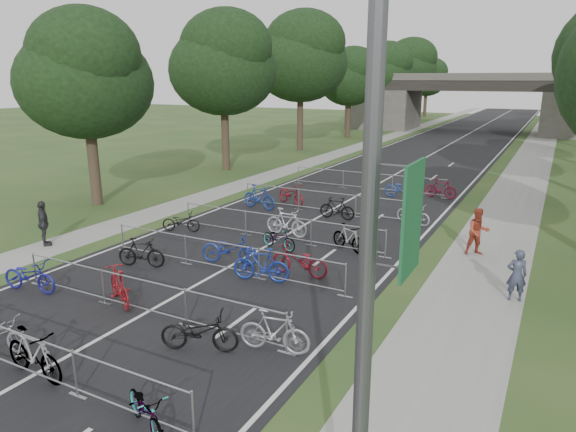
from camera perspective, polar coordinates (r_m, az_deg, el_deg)
name	(u,v)px	position (r m, az deg, el deg)	size (l,w,h in m)	color
road	(448,145)	(53.96, 17.35, 7.51)	(11.00, 140.00, 0.01)	black
sidewalk_right	(536,150)	(53.09, 25.88, 6.58)	(3.00, 140.00, 0.01)	gray
sidewalk_left	(376,141)	(55.82, 9.72, 8.21)	(2.00, 140.00, 0.01)	gray
lane_markings	(448,145)	(53.97, 17.35, 7.51)	(0.12, 140.00, 0.00)	silver
overpass_bridge	(475,103)	(68.44, 20.06, 11.73)	(31.00, 8.00, 7.05)	#484640
lamppost	(369,301)	(5.38, 8.95, -9.36)	(0.61, 0.65, 8.21)	#4C4C51
tree_left_0	(85,78)	(28.24, -21.58, 14.07)	(6.72, 6.72, 10.25)	#33261C
tree_left_1	(224,66)	(37.26, -7.15, 16.23)	(7.56, 7.56, 11.53)	#33261C
tree_left_2	(301,59)	(47.62, 1.47, 17.04)	(8.40, 8.40, 12.81)	#33261C
tree_left_3	(350,78)	(58.58, 6.89, 14.99)	(6.72, 6.72, 10.25)	#33261C
tree_left_4	(384,71)	(69.90, 10.62, 15.51)	(7.56, 7.56, 11.53)	#33261C
tree_left_5	(409,67)	(81.42, 13.31, 15.85)	(8.40, 8.40, 12.81)	#33261C
tree_left_6	(427,78)	(93.04, 15.23, 14.58)	(6.72, 6.72, 10.25)	#33261C
barrier_row_1	(27,356)	(13.11, -27.01, -13.67)	(9.70, 0.08, 1.10)	#9B9EA3
barrier_row_2	(142,297)	(15.16, -15.87, -8.61)	(9.70, 0.08, 1.10)	#9B9EA3
barrier_row_3	(221,256)	(17.87, -7.48, -4.48)	(9.70, 0.08, 1.10)	#9B9EA3
barrier_row_4	(277,228)	(21.08, -1.21, -1.29)	(9.70, 0.08, 1.10)	#9B9EA3
barrier_row_5	(326,202)	(25.42, 4.29, 1.52)	(9.70, 0.08, 1.10)	#9B9EA3
barrier_row_6	(367,181)	(30.89, 8.79, 3.82)	(9.70, 0.08, 1.10)	#9B9EA3
bike_6	(34,354)	(13.03, -26.41, -13.60)	(0.55, 1.93, 1.16)	#9B9EA3
bike_7	(146,410)	(10.67, -15.52, -20.10)	(0.58, 1.66, 0.87)	#9B9EA3
bike_8	(29,276)	(18.00, -26.79, -5.97)	(0.69, 1.98, 1.04)	navy
bike_9	(119,286)	(16.02, -18.25, -7.40)	(0.54, 1.90, 1.14)	maroon
bike_10	(199,332)	(12.99, -9.81, -12.55)	(0.68, 1.95, 1.02)	black
bike_11	(274,332)	(12.74, -1.52, -12.74)	(0.51, 1.81, 1.09)	gray
bike_12	(141,253)	(18.85, -15.99, -3.95)	(0.50, 1.76, 1.06)	black
bike_13	(230,249)	(18.54, -6.51, -3.68)	(0.74, 2.12, 1.11)	navy
bike_14	(261,265)	(16.87, -3.02, -5.43)	(0.55, 1.94, 1.16)	navy
bike_15	(299,261)	(17.33, 1.25, -4.98)	(0.72, 2.07, 1.09)	maroon
bike_16	(181,222)	(22.77, -11.80, -0.64)	(0.58, 1.68, 0.88)	black
bike_17	(287,223)	(21.60, -0.15, -0.74)	(0.56, 1.99, 1.20)	#AFAFB7
bike_18	(279,238)	(20.02, -1.03, -2.51)	(0.58, 1.66, 0.87)	#9B9EA3
bike_19	(349,238)	(19.95, 6.74, -2.44)	(0.48, 1.72, 1.03)	#9B9EA3
bike_20	(259,197)	(26.20, -3.24, 2.11)	(0.58, 2.04, 1.23)	navy
bike_21	(291,194)	(27.13, 0.36, 2.45)	(0.73, 2.10, 1.10)	maroon
bike_22	(337,208)	(24.34, 5.48, 0.85)	(0.50, 1.77, 1.06)	black
bike_23	(413,214)	(24.19, 13.74, 0.22)	(0.61, 1.76, 0.93)	#9C9EA3
bike_26	(403,189)	(29.30, 12.64, 2.99)	(0.71, 2.02, 1.06)	#1C3E9A
bike_27	(441,189)	(29.75, 16.60, 2.93)	(0.51, 1.81, 1.09)	maroon
pedestrian_a	(517,275)	(16.81, 24.07, -6.05)	(0.59, 0.39, 1.61)	#32364B
pedestrian_b	(478,232)	(20.54, 20.36, -1.68)	(0.87, 0.68, 1.80)	#9A3521
pedestrian_c	(44,224)	(22.47, -25.52, -0.79)	(1.07, 0.45, 1.83)	#2B2A2D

